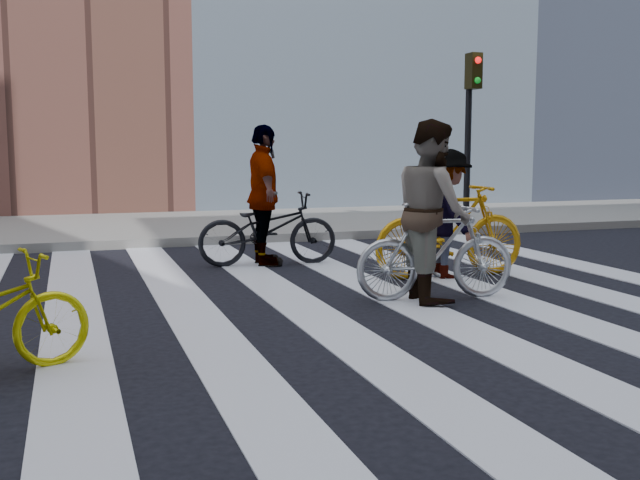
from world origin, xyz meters
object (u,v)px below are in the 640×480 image
bike_silver_mid (436,251)px  bike_yellow_right (451,230)px  traffic_signal (471,111)px  rider_mid (432,211)px  rider_rear (264,196)px  rider_right (447,214)px  bike_dark_rear (268,229)px

bike_silver_mid → bike_yellow_right: 1.42m
traffic_signal → rider_mid: bearing=-123.1°
bike_silver_mid → bike_yellow_right: bike_yellow_right is taller
traffic_signal → rider_rear: bearing=-150.8°
traffic_signal → bike_silver_mid: bearing=-122.7°
rider_mid → rider_right: (0.80, 1.16, -0.16)m
traffic_signal → bike_dark_rear: 5.56m
traffic_signal → bike_silver_mid: size_ratio=1.92×
bike_dark_rear → rider_mid: (1.05, -2.84, 0.45)m
rider_mid → traffic_signal: bearing=-25.9°
rider_right → rider_mid: bearing=146.8°
traffic_signal → rider_mid: 6.61m
traffic_signal → rider_mid: size_ratio=1.75×
bike_dark_rear → bike_silver_mid: bearing=-154.5°
bike_yellow_right → bike_dark_rear: bike_yellow_right is taller
bike_yellow_right → rider_rear: size_ratio=1.04×
bike_silver_mid → bike_yellow_right: bearing=-27.4°
rider_rear → bike_silver_mid: bearing=-153.6°
bike_yellow_right → rider_mid: 1.49m
bike_yellow_right → rider_mid: (-0.85, -1.16, 0.35)m
traffic_signal → bike_dark_rear: traffic_signal is taller
bike_silver_mid → rider_rear: (-1.15, 2.84, 0.44)m
traffic_signal → bike_yellow_right: 5.31m
rider_mid → rider_right: bearing=-27.4°
bike_dark_rear → rider_mid: bearing=-155.4°
traffic_signal → bike_dark_rear: (-4.58, -2.59, -1.78)m
bike_silver_mid → rider_mid: (-0.05, 0.00, 0.43)m
bike_silver_mid → bike_dark_rear: (-1.10, 2.84, -0.02)m
bike_dark_rear → rider_rear: bearing=94.4°
rider_rear → bike_yellow_right: bearing=-126.3°
bike_dark_rear → rider_mid: rider_mid is taller
bike_silver_mid → bike_yellow_right: (0.80, 1.16, 0.08)m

